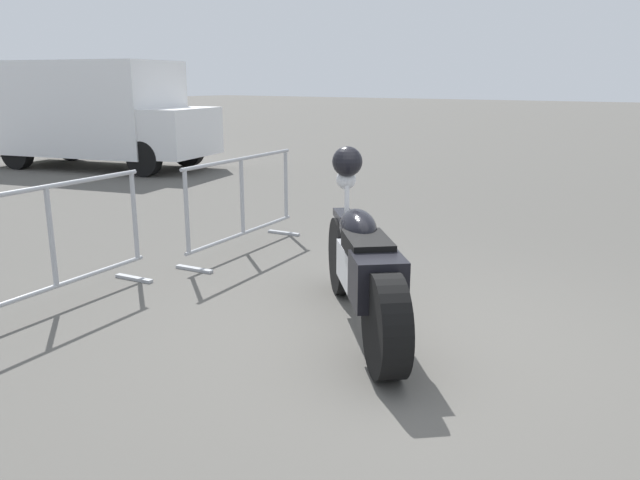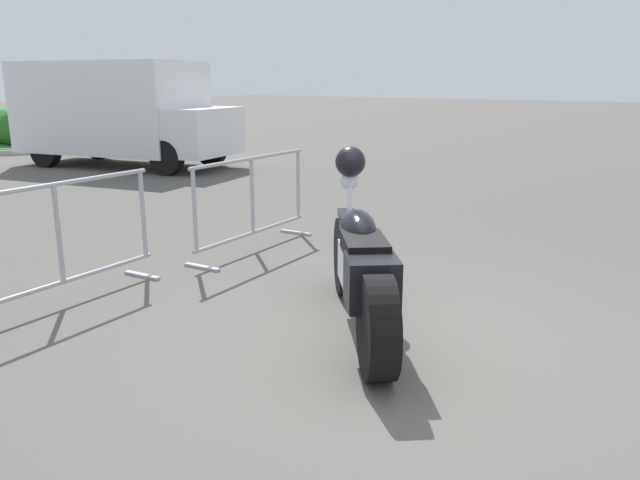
# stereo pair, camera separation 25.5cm
# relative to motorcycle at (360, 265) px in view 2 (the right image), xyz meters

# --- Properties ---
(ground_plane) EXTENTS (120.00, 120.00, 0.00)m
(ground_plane) POSITION_rel_motorcycle_xyz_m (-0.06, -0.39, -0.51)
(ground_plane) COLOR #54514C
(motorcycle) EXTENTS (1.88, 1.76, 1.35)m
(motorcycle) POSITION_rel_motorcycle_xyz_m (0.00, 0.00, 0.00)
(motorcycle) COLOR black
(motorcycle) RESTS_ON ground
(crowd_barrier_near) EXTENTS (2.01, 0.69, 1.07)m
(crowd_barrier_near) POSITION_rel_motorcycle_xyz_m (-1.16, 2.32, 0.04)
(crowd_barrier_near) COLOR #9EA0A5
(crowd_barrier_near) RESTS_ON ground
(crowd_barrier_far) EXTENTS (2.01, 0.69, 1.07)m
(crowd_barrier_far) POSITION_rel_motorcycle_xyz_m (1.16, 2.32, 0.04)
(crowd_barrier_far) COLOR #9EA0A5
(crowd_barrier_far) RESTS_ON ground
(delivery_van) EXTENTS (3.25, 5.34, 2.31)m
(delivery_van) POSITION_rel_motorcycle_xyz_m (4.53, 9.87, 0.73)
(delivery_van) COLOR white
(delivery_van) RESTS_ON ground
(planter_island) EXTENTS (3.49, 3.49, 1.15)m
(planter_island) POSITION_rel_motorcycle_xyz_m (4.77, 15.32, -0.10)
(planter_island) COLOR #ADA89E
(planter_island) RESTS_ON ground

